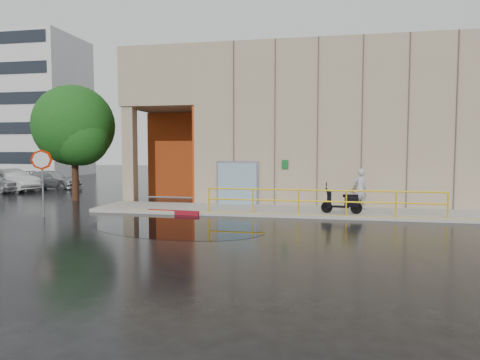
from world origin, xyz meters
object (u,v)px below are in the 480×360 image
Objects in this scene: tree_near at (76,129)px; car_b at (10,180)px; red_curb at (173,212)px; person at (360,189)px; stop_sign at (42,168)px; scooter at (342,196)px; car_c at (52,180)px.

car_b is at bearing 151.09° from tree_near.
red_curb is 8.71m from tree_near.
stop_sign is at bearing -12.00° from person.
scooter reaches higher than red_curb.
tree_near is at bearing 170.65° from scooter.
car_b is at bearing 115.22° from stop_sign.
red_curb is (-7.14, -0.61, -0.80)m from scooter.
person reaches higher than red_curb.
red_curb is 16.47m from car_b.
stop_sign is 5.69m from red_curb.
person reaches higher than car_c.
tree_near is at bearing -136.29° from car_c.
car_b is (-9.36, 9.61, -1.27)m from stop_sign.
tree_near is at bearing 151.46° from red_curb.
red_curb is at bearing -0.54° from stop_sign.
person is at bearing 14.17° from red_curb.
stop_sign is 0.61× the size of car_b.
person is 0.41× the size of car_c.
person is 8.28m from red_curb.
car_c is (-20.06, 9.71, -0.25)m from scooter.
stop_sign is 14.42m from car_c.
car_b is 1.04× the size of car_c.
person is at bearing -6.61° from tree_near.
person is at bearing -87.58° from car_b.
tree_near is (6.06, -6.60, 3.30)m from car_c.
red_curb is 0.52× the size of car_b.
car_b is (-21.57, 7.30, -0.13)m from scooter.
scooter is at bearing -12.55° from tree_near.
car_c reaches higher than red_curb.
scooter is 0.60× the size of stop_sign.
scooter is 7.21m from red_curb.
tree_near reaches higher than scooter.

